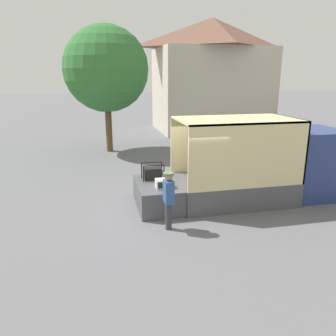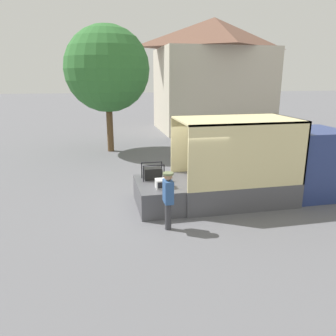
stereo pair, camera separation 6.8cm
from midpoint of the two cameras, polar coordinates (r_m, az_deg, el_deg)
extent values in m
plane|color=slate|center=(11.23, 1.59, -6.38)|extent=(160.00, 160.00, 0.00)
cube|color=navy|center=(12.91, 23.31, 0.91)|extent=(1.95, 2.15, 2.42)
cube|color=#4C4C51|center=(11.70, 11.03, -3.61)|extent=(3.94, 2.34, 0.82)
cube|color=beige|center=(12.34, 9.29, 4.42)|extent=(3.94, 0.06, 2.06)
cube|color=beige|center=(10.31, 13.92, 1.95)|extent=(3.94, 0.06, 2.06)
cube|color=beige|center=(12.22, 19.78, 3.59)|extent=(0.06, 2.34, 2.06)
cube|color=beige|center=(11.14, 11.68, 8.32)|extent=(3.94, 2.34, 0.06)
cylinder|color=#3370B2|center=(11.69, 11.79, -0.68)|extent=(0.27, 0.27, 0.34)
cube|color=olive|center=(11.74, 17.84, -1.27)|extent=(0.44, 0.32, 0.25)
cube|color=#B2A893|center=(12.13, 12.88, -0.16)|extent=(0.44, 0.32, 0.32)
cube|color=olive|center=(12.05, 11.19, -0.36)|extent=(0.44, 0.32, 0.25)
cube|color=#4C4C51|center=(10.94, -1.94, -4.67)|extent=(1.39, 2.22, 0.82)
cube|color=white|center=(10.32, -0.98, -2.69)|extent=(0.50, 0.35, 0.28)
cube|color=black|center=(10.15, -1.05, -3.02)|extent=(0.32, 0.01, 0.19)
cube|color=black|center=(11.15, -2.86, -0.98)|extent=(0.59, 0.36, 0.40)
cylinder|color=slate|center=(11.18, -1.67, -0.80)|extent=(0.22, 0.20, 0.20)
cylinder|color=black|center=(10.88, -4.50, -1.00)|extent=(0.04, 0.04, 0.56)
cylinder|color=black|center=(10.99, -0.88, -0.77)|extent=(0.04, 0.04, 0.56)
cylinder|color=black|center=(11.27, -4.79, -0.41)|extent=(0.04, 0.04, 0.56)
cylinder|color=black|center=(11.38, -1.30, -0.20)|extent=(0.04, 0.04, 0.56)
cylinder|color=black|center=(10.86, -2.70, 0.44)|extent=(0.70, 0.04, 0.04)
cylinder|color=black|center=(11.25, -3.06, 0.97)|extent=(0.70, 0.04, 0.04)
cylinder|color=#38383D|center=(9.36, -0.12, -8.33)|extent=(0.18, 0.18, 0.81)
cube|color=#2D5189|center=(9.09, -0.12, -4.12)|extent=(0.24, 0.44, 0.64)
sphere|color=tan|center=(8.95, -0.13, -1.51)|extent=(0.22, 0.22, 0.22)
cylinder|color=#606B47|center=(8.93, -0.13, -0.99)|extent=(0.30, 0.30, 0.06)
cube|color=beige|center=(27.13, 7.36, 13.31)|extent=(8.40, 6.34, 6.32)
pyramid|color=brown|center=(27.30, 7.69, 22.29)|extent=(8.82, 6.65, 2.21)
cylinder|color=brown|center=(19.27, -10.34, 6.56)|extent=(0.36, 0.36, 2.50)
sphere|color=#337033|center=(19.05, -10.85, 16.58)|extent=(4.68, 4.68, 4.68)
camera|label=1|loc=(0.03, -90.18, -0.05)|focal=35.00mm
camera|label=2|loc=(0.03, 89.82, 0.05)|focal=35.00mm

